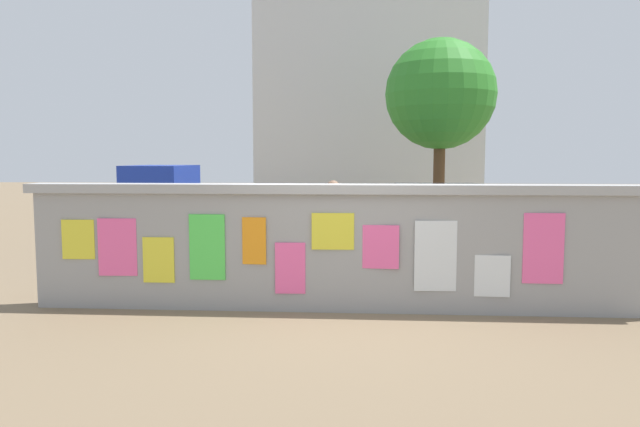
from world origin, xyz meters
The scene contains 11 objects.
ground centered at (0.00, 8.00, 0.00)m, with size 60.00×60.00×0.00m, color #7A664C.
poster_wall centered at (0.00, 0.00, 0.86)m, with size 8.48×0.42×1.67m.
auto_rickshaw_truck centered at (-3.01, 4.43, 0.90)m, with size 3.71×1.78×1.85m.
car_parked centered at (1.86, 6.21, 0.73)m, with size 3.86×1.83×1.40m.
motorcycle centered at (1.54, 1.49, 0.46)m, with size 1.89×0.63×0.87m.
bicycle_near centered at (-3.28, 1.08, 0.36)m, with size 1.70×0.45×0.95m.
bicycle_far centered at (3.14, 2.49, 0.36)m, with size 1.71×0.44×0.95m.
person_walking centered at (-0.82, 1.39, 0.99)m, with size 0.47×0.47×1.62m.
person_bystander centered at (-0.28, 2.64, 0.99)m, with size 0.39×0.39×1.62m.
tree_roadside centered at (2.42, 9.38, 3.76)m, with size 3.10×3.10×5.33m.
building_background centered at (0.45, 17.05, 4.71)m, with size 8.74×6.16×9.39m.
Camera 1 is at (0.20, -7.74, 2.03)m, focal length 33.40 mm.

